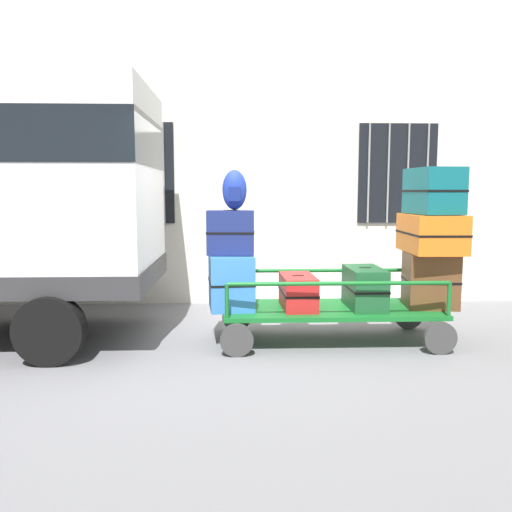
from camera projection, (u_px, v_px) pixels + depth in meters
name	position (u px, v px, depth m)	size (l,w,h in m)	color
ground_plane	(260.00, 344.00, 6.04)	(40.00, 40.00, 0.00)	slate
building_wall	(253.00, 141.00, 8.10)	(12.00, 0.38, 5.00)	silver
luggage_cart	(331.00, 313.00, 6.09)	(2.52, 1.11, 0.40)	#146023
cart_railing	(331.00, 280.00, 6.04)	(2.42, 0.97, 0.38)	#146023
suitcase_left_bottom	(231.00, 282.00, 6.02)	(0.55, 0.69, 0.62)	#3372C6
suitcase_left_middle	(231.00, 232.00, 5.94)	(0.55, 0.33, 0.50)	navy
suitcase_midleft_bottom	(298.00, 292.00, 6.03)	(0.40, 0.72, 0.38)	#B21E1E
suitcase_center_bottom	(365.00, 288.00, 6.05)	(0.40, 0.72, 0.47)	#194C28
suitcase_midright_bottom	(430.00, 280.00, 6.08)	(0.61, 0.56, 0.63)	brown
suitcase_midright_middle	(431.00, 233.00, 6.04)	(0.60, 0.90, 0.44)	orange
suitcase_midright_top	(434.00, 191.00, 5.97)	(0.53, 0.74, 0.52)	#0F5960
backpack	(235.00, 190.00, 5.86)	(0.27, 0.22, 0.44)	navy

